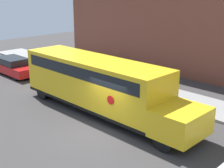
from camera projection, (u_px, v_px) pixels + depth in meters
The scene contains 4 objects.
ground_plane at pixel (102, 131), 15.52m from camera, with size 60.00×60.00×0.00m, color #3A3838.
sidewalk_strip at pixel (176, 98), 19.89m from camera, with size 44.00×3.00×0.15m.
school_bus at pixel (98, 82), 17.46m from camera, with size 11.73×2.57×3.05m.
parked_car at pixel (14, 66), 25.38m from camera, with size 4.69×1.84×1.39m.
Camera 1 is at (10.32, -9.65, 6.87)m, focal length 50.00 mm.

